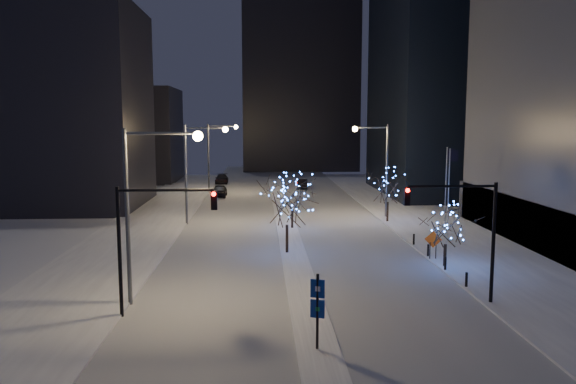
{
  "coord_description": "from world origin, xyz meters",
  "views": [
    {
      "loc": [
        -2.58,
        -29.28,
        10.37
      ],
      "look_at": [
        -0.45,
        13.14,
        5.0
      ],
      "focal_mm": 35.0,
      "sensor_mm": 36.0,
      "label": 1
    }
  ],
  "objects": [
    {
      "name": "east_sidewalk",
      "position": [
        15.0,
        20.0,
        0.07
      ],
      "size": [
        10.0,
        90.0,
        0.15
      ],
      "primitive_type": "cube",
      "color": "white",
      "rests_on": "ground"
    },
    {
      "name": "road",
      "position": [
        0.0,
        35.0,
        0.01
      ],
      "size": [
        20.0,
        130.0,
        0.02
      ],
      "primitive_type": "cube",
      "color": "#ADB2BD",
      "rests_on": "ground"
    },
    {
      "name": "traffic_signal_east",
      "position": [
        8.94,
        1.0,
        4.76
      ],
      "size": [
        5.26,
        0.43,
        7.0
      ],
      "color": "black",
      "rests_on": "ground"
    },
    {
      "name": "street_lamp_w_near",
      "position": [
        -8.94,
        2.0,
        6.5
      ],
      "size": [
        4.4,
        0.56,
        10.0
      ],
      "color": "#595E66",
      "rests_on": "ground"
    },
    {
      "name": "construction_sign",
      "position": [
        10.3,
        11.14,
        1.42
      ],
      "size": [
        1.19,
        0.54,
        2.11
      ],
      "rotation": [
        0.0,
        0.0,
        -0.4
      ],
      "color": "black",
      "rests_on": "east_sidewalk"
    },
    {
      "name": "car_mid",
      "position": [
        3.94,
        56.86,
        0.76
      ],
      "size": [
        1.89,
        4.7,
        1.52
      ],
      "primitive_type": "imported",
      "rotation": [
        0.0,
        0.0,
        3.08
      ],
      "color": "black",
      "rests_on": "ground"
    },
    {
      "name": "ground",
      "position": [
        0.0,
        0.0,
        0.0
      ],
      "size": [
        160.0,
        160.0,
        0.0
      ],
      "primitive_type": "plane",
      "color": "silver",
      "rests_on": "ground"
    },
    {
      "name": "street_lamp_east",
      "position": [
        10.08,
        30.0,
        6.45
      ],
      "size": [
        3.9,
        0.56,
        10.0
      ],
      "color": "#595E66",
      "rests_on": "ground"
    },
    {
      "name": "holiday_tree_median_near",
      "position": [
        -0.5,
        13.77,
        4.04
      ],
      "size": [
        5.35,
        5.35,
        5.94
      ],
      "color": "black",
      "rests_on": "median"
    },
    {
      "name": "median",
      "position": [
        0.0,
        30.0,
        0.07
      ],
      "size": [
        2.0,
        80.0,
        0.15
      ],
      "primitive_type": "cube",
      "color": "white",
      "rests_on": "ground"
    },
    {
      "name": "filler_west_far",
      "position": [
        -26.0,
        70.0,
        8.0
      ],
      "size": [
        18.0,
        16.0,
        16.0
      ],
      "primitive_type": "cube",
      "color": "black",
      "rests_on": "ground"
    },
    {
      "name": "west_sidewalk",
      "position": [
        -14.0,
        20.0,
        0.07
      ],
      "size": [
        8.0,
        90.0,
        0.15
      ],
      "primitive_type": "cube",
      "color": "white",
      "rests_on": "ground"
    },
    {
      "name": "street_lamp_w_far",
      "position": [
        -8.94,
        52.0,
        6.5
      ],
      "size": [
        4.4,
        0.56,
        10.0
      ],
      "color": "#595E66",
      "rests_on": "ground"
    },
    {
      "name": "horizon_block",
      "position": [
        6.0,
        92.0,
        21.0
      ],
      "size": [
        24.0,
        14.0,
        42.0
      ],
      "primitive_type": "cube",
      "color": "black",
      "rests_on": "ground"
    },
    {
      "name": "traffic_signal_west",
      "position": [
        -8.44,
        -0.0,
        4.76
      ],
      "size": [
        5.26,
        0.43,
        7.0
      ],
      "color": "black",
      "rests_on": "ground"
    },
    {
      "name": "filler_west_near",
      "position": [
        -28.0,
        40.0,
        12.0
      ],
      "size": [
        22.0,
        18.0,
        24.0
      ],
      "primitive_type": "cube",
      "color": "black",
      "rests_on": "ground"
    },
    {
      "name": "holiday_tree_plaza_near",
      "position": [
        10.5,
        9.02,
        3.03
      ],
      "size": [
        4.38,
        4.38,
        4.48
      ],
      "color": "black",
      "rests_on": "east_sidewalk"
    },
    {
      "name": "bollards",
      "position": [
        10.2,
        10.0,
        0.6
      ],
      "size": [
        0.16,
        12.16,
        0.9
      ],
      "color": "black",
      "rests_on": "east_sidewalk"
    },
    {
      "name": "car_near",
      "position": [
        -8.18,
        47.7,
        0.82
      ],
      "size": [
        1.99,
        4.83,
        1.64
      ],
      "primitive_type": "imported",
      "rotation": [
        0.0,
        0.0,
        -0.01
      ],
      "color": "black",
      "rests_on": "ground"
    },
    {
      "name": "street_lamp_w_mid",
      "position": [
        -8.94,
        27.0,
        6.5
      ],
      "size": [
        4.4,
        0.56,
        10.0
      ],
      "color": "#595E66",
      "rests_on": "ground"
    },
    {
      "name": "car_far",
      "position": [
        -9.0,
        64.69,
        0.74
      ],
      "size": [
        2.19,
        5.16,
        1.49
      ],
      "primitive_type": "imported",
      "rotation": [
        0.0,
        0.0,
        0.02
      ],
      "color": "black",
      "rests_on": "ground"
    },
    {
      "name": "wayfinding_sign",
      "position": [
        -0.05,
        -5.11,
        2.23
      ],
      "size": [
        0.63,
        0.29,
        3.63
      ],
      "rotation": [
        0.0,
        0.0,
        -0.34
      ],
      "color": "black",
      "rests_on": "ground"
    },
    {
      "name": "flagpoles",
      "position": [
        13.37,
        17.25,
        4.8
      ],
      "size": [
        1.35,
        2.6,
        8.0
      ],
      "color": "silver",
      "rests_on": "east_sidewalk"
    },
    {
      "name": "holiday_tree_median_far",
      "position": [
        0.5,
        23.97,
        3.5
      ],
      "size": [
        4.92,
        4.92,
        5.36
      ],
      "color": "black",
      "rests_on": "median"
    },
    {
      "name": "holiday_tree_plaza_far",
      "position": [
        10.5,
        27.04,
        3.81
      ],
      "size": [
        4.49,
        4.49,
        5.68
      ],
      "color": "black",
      "rests_on": "east_sidewalk"
    }
  ]
}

